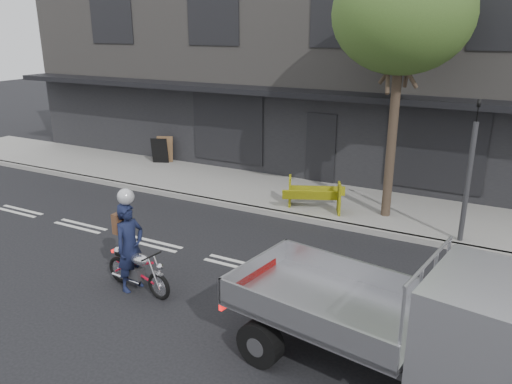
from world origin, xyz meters
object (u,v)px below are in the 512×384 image
object	(u,v)px
flatbed_ute	(459,330)
construction_barrier	(311,196)
sandwich_board	(160,151)
street_tree	(403,15)
motorcycle	(138,269)
traffic_light_pole	(468,180)
rider	(130,247)

from	to	relation	value
flatbed_ute	construction_barrier	distance (m)	7.41
flatbed_ute	sandwich_board	size ratio (longest dim) A/B	5.04
street_tree	motorcycle	world-z (taller)	street_tree
traffic_light_pole	sandwich_board	xyz separation A→B (m)	(-10.79, 2.32, -1.02)
flatbed_ute	traffic_light_pole	bearing A→B (deg)	104.15
motorcycle	construction_barrier	size ratio (longest dim) A/B	1.10
rider	construction_barrier	xyz separation A→B (m)	(1.64, 5.40, -0.31)
sandwich_board	traffic_light_pole	bearing A→B (deg)	-35.11
street_tree	flatbed_ute	size ratio (longest dim) A/B	1.40
street_tree	traffic_light_pole	xyz separation A→B (m)	(2.00, -0.85, -3.63)
construction_barrier	traffic_light_pole	bearing A→B (deg)	-2.42
rider	flatbed_ute	distance (m)	6.11
street_tree	sandwich_board	distance (m)	10.05
rider	traffic_light_pole	bearing A→B (deg)	-38.71
street_tree	construction_barrier	size ratio (longest dim) A/B	4.31
motorcycle	construction_barrier	xyz separation A→B (m)	(1.49, 5.40, 0.13)
street_tree	sandwich_board	size ratio (longest dim) A/B	7.03
traffic_light_pole	rider	bearing A→B (deg)	-136.68
motorcycle	rider	bearing A→B (deg)	-172.05
traffic_light_pole	flatbed_ute	bearing A→B (deg)	-84.77
motorcycle	rider	distance (m)	0.47
traffic_light_pole	flatbed_ute	distance (m)	5.78
flatbed_ute	street_tree	bearing A→B (deg)	119.88
flatbed_ute	construction_barrier	xyz separation A→B (m)	(-4.43, 5.91, -0.63)
construction_barrier	sandwich_board	xyz separation A→B (m)	(-6.88, 2.15, 0.04)
traffic_light_pole	sandwich_board	world-z (taller)	traffic_light_pole
motorcycle	rider	size ratio (longest dim) A/B	0.96
rider	construction_barrier	size ratio (longest dim) A/B	1.15
motorcycle	rider	xyz separation A→B (m)	(-0.15, 0.00, 0.44)
flatbed_ute	sandwich_board	distance (m)	13.91
flatbed_ute	construction_barrier	world-z (taller)	flatbed_ute
traffic_light_pole	rider	xyz separation A→B (m)	(-5.55, -5.23, -0.75)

